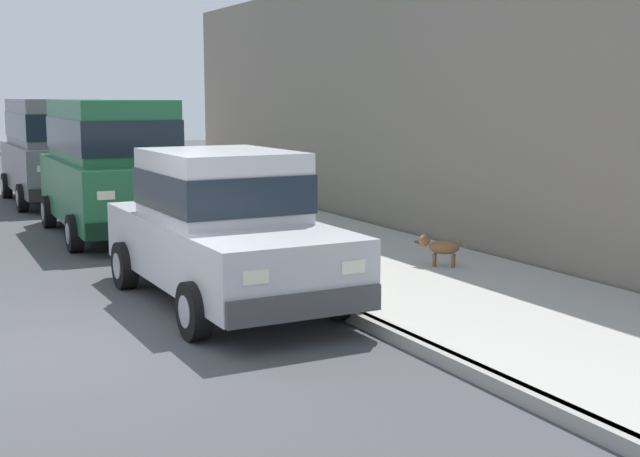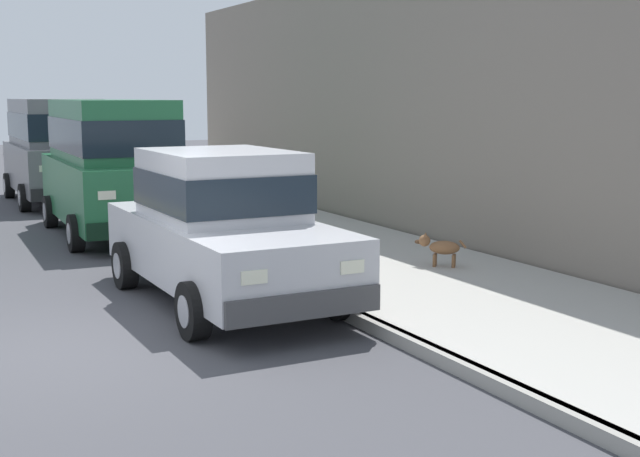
{
  "view_description": "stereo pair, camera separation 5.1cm",
  "coord_description": "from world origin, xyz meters",
  "px_view_note": "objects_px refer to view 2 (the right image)",
  "views": [
    {
      "loc": [
        -1.51,
        -8.65,
        2.59
      ],
      "look_at": [
        3.57,
        1.27,
        0.85
      ],
      "focal_mm": 47.8,
      "sensor_mm": 36.0,
      "label": 1
    },
    {
      "loc": [
        -1.46,
        -8.67,
        2.59
      ],
      "look_at": [
        3.57,
        1.27,
        0.85
      ],
      "focal_mm": 47.8,
      "sensor_mm": 36.0,
      "label": 2
    }
  ],
  "objects_px": {
    "car_silver_sedan": "(223,225)",
    "car_grey_van": "(55,146)",
    "dog_brown": "(440,247)",
    "car_green_van": "(112,161)"
  },
  "relations": [
    {
      "from": "car_silver_sedan",
      "to": "car_grey_van",
      "type": "xyz_separation_m",
      "value": [
        -0.05,
        11.55,
        0.41
      ]
    },
    {
      "from": "car_silver_sedan",
      "to": "car_grey_van",
      "type": "height_order",
      "value": "car_grey_van"
    },
    {
      "from": "dog_brown",
      "to": "car_silver_sedan",
      "type": "bearing_deg",
      "value": -178.52
    },
    {
      "from": "car_silver_sedan",
      "to": "car_grey_van",
      "type": "relative_size",
      "value": 0.94
    },
    {
      "from": "car_silver_sedan",
      "to": "dog_brown",
      "type": "height_order",
      "value": "car_silver_sedan"
    },
    {
      "from": "car_silver_sedan",
      "to": "car_green_van",
      "type": "xyz_separation_m",
      "value": [
        0.02,
        5.9,
        0.41
      ]
    },
    {
      "from": "car_silver_sedan",
      "to": "car_green_van",
      "type": "relative_size",
      "value": 0.93
    },
    {
      "from": "dog_brown",
      "to": "car_green_van",
      "type": "bearing_deg",
      "value": 119.88
    },
    {
      "from": "car_green_van",
      "to": "dog_brown",
      "type": "height_order",
      "value": "car_green_van"
    },
    {
      "from": "car_grey_van",
      "to": "dog_brown",
      "type": "xyz_separation_m",
      "value": [
        3.4,
        -11.46,
        -0.97
      ]
    }
  ]
}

